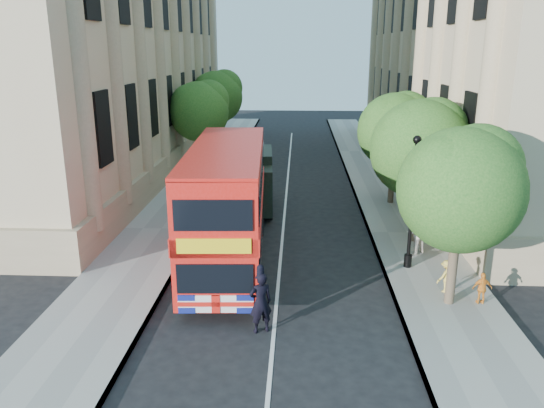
# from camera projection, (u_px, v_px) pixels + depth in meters

# --- Properties ---
(ground) EXTENTS (120.00, 120.00, 0.00)m
(ground) POSITION_uv_depth(u_px,v_px,m) (272.00, 350.00, 15.25)
(ground) COLOR black
(ground) RESTS_ON ground
(pavement_right) EXTENTS (3.50, 80.00, 0.12)m
(pavement_right) POSITION_uv_depth(u_px,v_px,m) (407.00, 234.00, 24.53)
(pavement_right) COLOR gray
(pavement_right) RESTS_ON ground
(pavement_left) EXTENTS (3.50, 80.00, 0.12)m
(pavement_left) POSITION_uv_depth(u_px,v_px,m) (162.00, 230.00, 25.08)
(pavement_left) COLOR gray
(pavement_left) RESTS_ON ground
(building_right) EXTENTS (12.00, 38.00, 18.00)m
(building_right) POSITION_uv_depth(u_px,v_px,m) (498.00, 37.00, 35.01)
(building_right) COLOR tan
(building_right) RESTS_ON ground
(building_left) EXTENTS (12.00, 38.00, 18.00)m
(building_left) POSITION_uv_depth(u_px,v_px,m) (89.00, 37.00, 36.33)
(building_left) COLOR tan
(building_left) RESTS_ON ground
(tree_right_near) EXTENTS (4.00, 4.00, 6.08)m
(tree_right_near) POSITION_uv_depth(u_px,v_px,m) (462.00, 183.00, 16.67)
(tree_right_near) COLOR #473828
(tree_right_near) RESTS_ON ground
(tree_right_mid) EXTENTS (4.20, 4.20, 6.37)m
(tree_right_mid) POSITION_uv_depth(u_px,v_px,m) (421.00, 144.00, 22.35)
(tree_right_mid) COLOR #473828
(tree_right_mid) RESTS_ON ground
(tree_right_far) EXTENTS (4.00, 4.00, 6.15)m
(tree_right_far) POSITION_uv_depth(u_px,v_px,m) (396.00, 126.00, 28.14)
(tree_right_far) COLOR #473828
(tree_right_far) RESTS_ON ground
(tree_left_far) EXTENTS (4.00, 4.00, 6.30)m
(tree_left_far) POSITION_uv_depth(u_px,v_px,m) (200.00, 108.00, 35.37)
(tree_left_far) COLOR #473828
(tree_left_far) RESTS_ON ground
(tree_left_back) EXTENTS (4.20, 4.20, 6.65)m
(tree_left_back) POSITION_uv_depth(u_px,v_px,m) (217.00, 94.00, 42.95)
(tree_left_back) COLOR #473828
(tree_left_back) RESTS_ON ground
(lamp_post) EXTENTS (0.32, 0.32, 5.16)m
(lamp_post) POSITION_uv_depth(u_px,v_px,m) (412.00, 208.00, 20.04)
(lamp_post) COLOR black
(lamp_post) RESTS_ON pavement_right
(double_decker_bus) EXTENTS (3.19, 10.21, 4.66)m
(double_decker_bus) POSITION_uv_depth(u_px,v_px,m) (227.00, 202.00, 20.57)
(double_decker_bus) COLOR red
(double_decker_bus) RESTS_ON ground
(box_van) EXTENTS (2.51, 5.48, 3.07)m
(box_van) POSITION_uv_depth(u_px,v_px,m) (251.00, 182.00, 28.03)
(box_van) COLOR black
(box_van) RESTS_ON ground
(police_constable) EXTENTS (0.84, 0.72, 1.95)m
(police_constable) POSITION_uv_depth(u_px,v_px,m) (261.00, 303.00, 15.95)
(police_constable) COLOR black
(police_constable) RESTS_ON ground
(woman_pedestrian) EXTENTS (1.16, 1.11, 1.88)m
(woman_pedestrian) POSITION_uv_depth(u_px,v_px,m) (416.00, 232.00, 21.79)
(woman_pedestrian) COLOR white
(woman_pedestrian) RESTS_ON pavement_right
(child_a) EXTENTS (0.66, 0.30, 1.10)m
(child_a) POSITION_uv_depth(u_px,v_px,m) (482.00, 288.00, 17.59)
(child_a) COLOR orange
(child_a) RESTS_ON pavement_right
(child_b) EXTENTS (0.88, 0.74, 1.18)m
(child_b) POSITION_uv_depth(u_px,v_px,m) (446.00, 276.00, 18.43)
(child_b) COLOR #E5C44E
(child_b) RESTS_ON pavement_right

